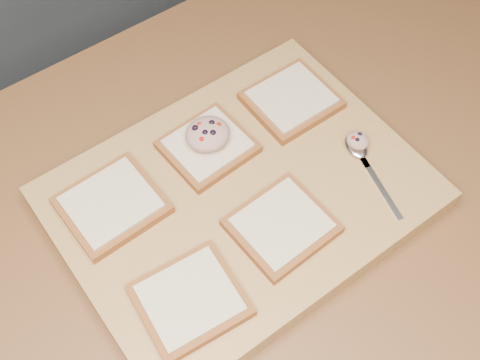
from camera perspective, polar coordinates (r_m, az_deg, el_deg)
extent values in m
plane|color=#515459|center=(1.73, 0.83, -16.43)|extent=(4.00, 4.00, 0.00)
cube|color=slate|center=(1.34, 1.05, -11.39)|extent=(1.90, 0.75, 0.84)
cube|color=brown|center=(0.93, 1.48, -1.29)|extent=(2.00, 0.80, 0.06)
cube|color=tan|center=(0.87, 0.00, -1.70)|extent=(0.50, 0.38, 0.04)
cube|color=brown|center=(0.85, -12.05, -2.36)|extent=(0.13, 0.12, 0.01)
cube|color=beige|center=(0.84, -12.16, -2.05)|extent=(0.12, 0.10, 0.00)
cube|color=brown|center=(0.89, -3.07, 3.17)|extent=(0.13, 0.12, 0.01)
cube|color=beige|center=(0.88, -3.09, 3.49)|extent=(0.11, 0.10, 0.00)
cube|color=brown|center=(0.94, 4.89, 7.52)|extent=(0.13, 0.12, 0.01)
cube|color=beige|center=(0.94, 4.93, 7.87)|extent=(0.11, 0.10, 0.00)
cube|color=brown|center=(0.77, -4.76, -11.30)|extent=(0.14, 0.13, 0.01)
cube|color=beige|center=(0.77, -4.81, -11.06)|extent=(0.12, 0.11, 0.00)
cube|color=brown|center=(0.82, 3.97, -4.38)|extent=(0.13, 0.12, 0.01)
cube|color=beige|center=(0.81, 4.01, -4.08)|extent=(0.11, 0.10, 0.00)
ellipsoid|color=tan|center=(0.87, -3.09, 4.40)|extent=(0.07, 0.06, 0.03)
sphere|color=black|center=(0.87, -2.69, 5.40)|extent=(0.01, 0.01, 0.01)
sphere|color=black|center=(0.86, -4.26, 4.92)|extent=(0.01, 0.01, 0.01)
sphere|color=black|center=(0.86, -2.59, 4.48)|extent=(0.01, 0.01, 0.01)
sphere|color=black|center=(0.86, -3.32, 4.48)|extent=(0.01, 0.01, 0.01)
sphere|color=#A5140C|center=(0.87, -2.04, 5.24)|extent=(0.01, 0.01, 0.01)
sphere|color=#A5140C|center=(0.87, -3.86, 5.25)|extent=(0.01, 0.01, 0.01)
sphere|color=#A5140C|center=(0.85, -3.65, 3.88)|extent=(0.01, 0.01, 0.01)
ellipsoid|color=silver|center=(0.90, 10.95, 3.18)|extent=(0.04, 0.05, 0.01)
cube|color=silver|center=(0.90, 11.60, 1.91)|extent=(0.02, 0.03, 0.00)
cube|color=silver|center=(0.88, 13.13, -0.60)|extent=(0.04, 0.12, 0.00)
ellipsoid|color=tan|center=(0.89, 11.09, 3.70)|extent=(0.03, 0.03, 0.02)
sphere|color=black|center=(0.89, 11.27, 4.25)|extent=(0.01, 0.01, 0.01)
sphere|color=black|center=(0.89, 11.06, 3.74)|extent=(0.01, 0.01, 0.01)
sphere|color=#A5140C|center=(0.89, 10.69, 3.94)|extent=(0.01, 0.01, 0.01)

